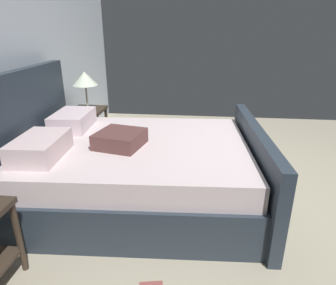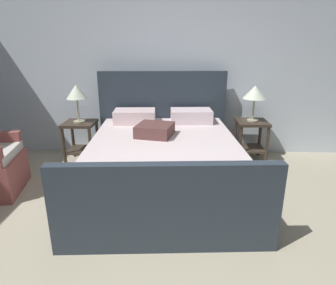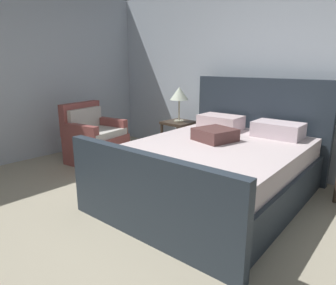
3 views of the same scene
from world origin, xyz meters
TOP-DOWN VIEW (x-y plane):
  - ground_plane at (0.00, 0.00)m, footprint 6.10×5.25m
  - bed at (-0.09, 1.37)m, footprint 1.99×2.43m
  - nightstand_right at (1.16, 2.29)m, footprint 0.44×0.44m
  - table_lamp_right at (1.16, 2.29)m, footprint 0.33×0.33m

SIDE VIEW (x-z plane):
  - ground_plane at x=0.00m, z-range -0.02..0.00m
  - bed at x=-0.09m, z-range -0.29..1.00m
  - nightstand_right at x=1.16m, z-range 0.10..0.70m
  - table_lamp_right at x=1.16m, z-range 0.75..1.26m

